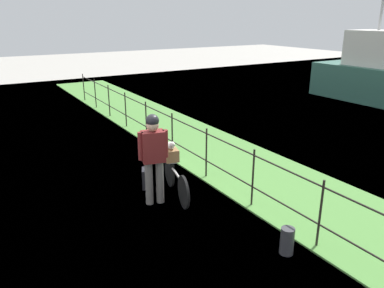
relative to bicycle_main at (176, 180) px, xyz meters
The scene contains 10 objects.
ground_plane 1.11m from the bicycle_main, 113.14° to the right, with size 60.00×60.00×0.00m, color #B2ADA3.
grass_strip 2.07m from the bicycle_main, 101.79° to the left, with size 27.00×2.40×0.03m, color #569342.
iron_fence 1.09m from the bicycle_main, 113.48° to the left, with size 18.04×0.04×1.09m.
bicycle_main is the anchor object (origin of this frame).
wooden_crate 0.53m from the bicycle_main, 167.04° to the left, with size 0.37×0.25×0.23m, color olive.
terrier_dog 0.67m from the bicycle_main, 167.04° to the left, with size 0.32×0.20×0.18m.
cyclist_person 0.83m from the bicycle_main, 82.24° to the right, with size 0.34×0.53×1.68m.
backpack_on_paving 0.70m from the bicycle_main, 151.74° to the right, with size 0.28×0.18×0.40m, color black.
mooring_bollard 2.51m from the bicycle_main, 10.64° to the left, with size 0.20×0.20×0.41m, color #38383D.
moored_boat_near 11.77m from the bicycle_main, 108.10° to the left, with size 4.25×2.40×4.35m.
Camera 1 is at (6.17, -2.15, 3.26)m, focal length 35.23 mm.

